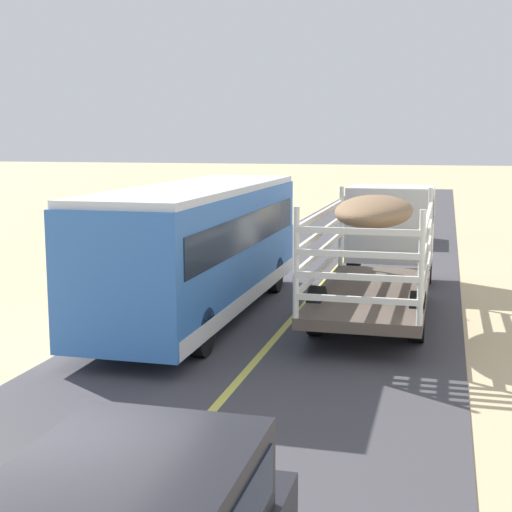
{
  "coord_description": "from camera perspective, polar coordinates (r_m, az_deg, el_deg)",
  "views": [
    {
      "loc": [
        3.5,
        -5.8,
        4.33
      ],
      "look_at": [
        0.0,
        7.78,
        2.1
      ],
      "focal_mm": 51.89,
      "sensor_mm": 36.0,
      "label": 1
    }
  ],
  "objects": [
    {
      "name": "bus",
      "position": [
        17.98,
        -4.31,
        0.74
      ],
      "size": [
        2.54,
        10.0,
        3.21
      ],
      "color": "#3872C6",
      "rests_on": "road_surface"
    },
    {
      "name": "car_far",
      "position": [
        32.44,
        9.38,
        3.17
      ],
      "size": [
        1.9,
        4.62,
        1.93
      ],
      "color": "silver",
      "rests_on": "road_surface"
    },
    {
      "name": "livestock_truck",
      "position": [
        20.52,
        9.9,
        1.79
      ],
      "size": [
        2.53,
        9.7,
        3.02
      ],
      "color": "silver",
      "rests_on": "road_surface"
    }
  ]
}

